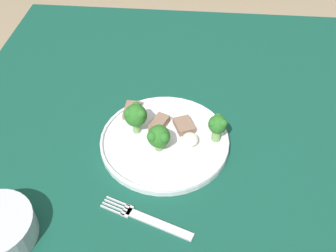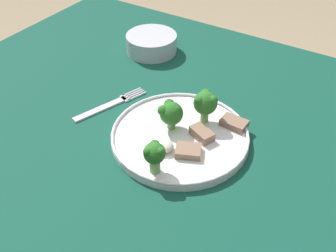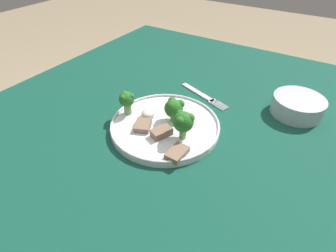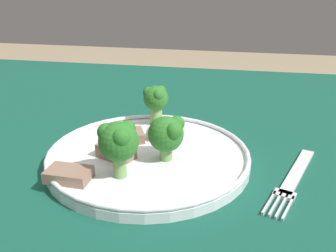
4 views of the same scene
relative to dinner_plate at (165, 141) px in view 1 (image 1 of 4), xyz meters
The scene contains 10 objects.
table 0.11m from the dinner_plate, 147.49° to the right, with size 1.16×0.96×0.70m.
dinner_plate is the anchor object (origin of this frame).
fork 0.18m from the dinner_plate, behind, with size 0.08×0.17×0.00m.
broccoli_floret_near_rim_left 0.11m from the dinner_plate, 83.49° to the right, with size 0.04×0.04×0.06m.
broccoli_floret_center_left 0.08m from the dinner_plate, 71.73° to the left, with size 0.05×0.05×0.07m.
broccoli_floret_back_left 0.05m from the dinner_plate, 163.54° to the left, with size 0.05×0.04×0.06m.
meat_slice_front_slice 0.05m from the dinner_plate, 43.46° to the right, with size 0.05×0.05×0.01m.
meat_slice_middle_slice 0.11m from the dinner_plate, 46.11° to the left, with size 0.05×0.03×0.01m.
meat_slice_rear_slice 0.04m from the dinner_plate, 21.65° to the left, with size 0.05×0.04×0.02m.
sauce_dollop 0.05m from the dinner_plate, 94.10° to the right, with size 0.04×0.03×0.02m.
Camera 1 is at (-0.52, -0.04, 1.28)m, focal length 42.00 mm.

